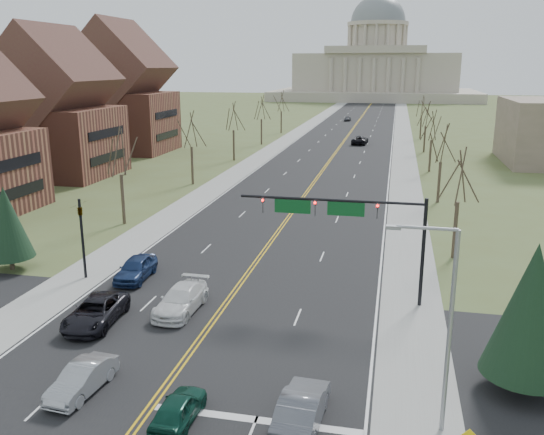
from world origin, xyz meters
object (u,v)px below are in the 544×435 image
at_px(street_light, 444,318).
at_px(car_sb_outer_second, 136,268).
at_px(car_nb_inner_lead, 178,409).
at_px(car_far_nb, 360,140).
at_px(car_sb_outer_lead, 96,312).
at_px(car_sb_inner_second, 181,300).
at_px(car_far_sb, 348,119).
at_px(car_nb_outer_lead, 302,408).
at_px(signal_mast, 345,216).
at_px(car_sb_inner_lead, 82,379).
at_px(signal_left, 82,230).

relative_size(street_light, car_sb_outer_second, 1.86).
distance_m(car_nb_inner_lead, car_far_nb, 94.37).
bearing_deg(car_far_nb, street_light, 100.15).
height_order(car_sb_outer_lead, car_sb_inner_second, car_sb_inner_second).
height_order(car_sb_outer_second, car_far_nb, car_sb_outer_second).
bearing_deg(car_far_sb, car_sb_outer_second, -89.83).
height_order(car_nb_inner_lead, car_sb_inner_second, car_sb_inner_second).
height_order(car_sb_outer_lead, car_far_sb, car_sb_outer_lead).
xyz_separation_m(car_sb_inner_second, car_sb_outer_second, (-5.30, 4.70, 0.04)).
bearing_deg(car_sb_outer_lead, car_sb_outer_second, 92.37).
height_order(car_nb_outer_lead, car_sb_outer_second, car_sb_outer_second).
xyz_separation_m(car_nb_inner_lead, car_far_sb, (-4.74, 142.71, 0.01)).
relative_size(car_nb_outer_lead, car_far_sb, 1.25).
bearing_deg(car_sb_outer_second, car_far_nb, 78.81).
height_order(street_light, car_far_sb, street_light).
bearing_deg(car_far_sb, signal_mast, -83.01).
relative_size(car_nb_outer_lead, car_sb_inner_lead, 1.16).
xyz_separation_m(car_nb_outer_lead, car_sb_inner_second, (-9.45, 10.23, -0.02)).
relative_size(car_nb_outer_lead, car_sb_outer_lead, 0.89).
height_order(street_light, car_sb_outer_second, street_light).
relative_size(car_sb_outer_lead, car_sb_outer_second, 1.14).
xyz_separation_m(car_sb_outer_second, car_far_nb, (11.23, 78.45, -0.00)).
bearing_deg(car_sb_outer_lead, car_nb_inner_lead, -48.86).
height_order(car_nb_inner_lead, car_far_nb, car_far_nb).
xyz_separation_m(signal_mast, car_nb_inner_lead, (-5.74, -15.37, -5.08)).
height_order(signal_mast, car_sb_outer_second, signal_mast).
xyz_separation_m(street_light, car_sb_inner_lead, (-16.42, -0.57, -4.51)).
height_order(signal_mast, signal_left, signal_mast).
bearing_deg(signal_mast, signal_left, 180.00).
relative_size(car_sb_inner_lead, car_sb_outer_lead, 0.77).
xyz_separation_m(car_sb_outer_lead, car_far_sb, (3.79, 134.34, -0.10)).
bearing_deg(car_sb_inner_second, car_far_nb, 87.76).
xyz_separation_m(signal_left, car_far_sb, (8.46, 127.34, -3.03)).
distance_m(signal_mast, car_sb_inner_second, 11.80).
distance_m(car_sb_inner_second, car_far_sb, 131.51).
height_order(car_sb_outer_second, car_far_sb, car_sb_outer_second).
bearing_deg(street_light, signal_left, 150.88).
distance_m(car_nb_inner_lead, car_sb_inner_lead, 5.54).
bearing_deg(car_nb_inner_lead, street_light, -169.33).
bearing_deg(car_sb_outer_lead, car_far_nb, 78.76).
height_order(car_sb_outer_lead, car_sb_outer_second, car_sb_outer_second).
bearing_deg(car_nb_outer_lead, signal_mast, -88.66).
bearing_deg(car_nb_outer_lead, car_sb_inner_lead, 1.21).
distance_m(car_nb_inner_lead, car_sb_outer_second, 18.48).
bearing_deg(car_far_nb, car_sb_inner_lead, 90.03).
bearing_deg(signal_left, car_far_nb, 79.23).
distance_m(street_light, car_sb_outer_second, 25.19).
xyz_separation_m(car_nb_inner_lead, car_nb_outer_lead, (5.33, 0.97, 0.15)).
height_order(car_sb_inner_lead, car_sb_inner_second, car_sb_inner_second).
bearing_deg(signal_mast, car_far_nb, 92.85).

